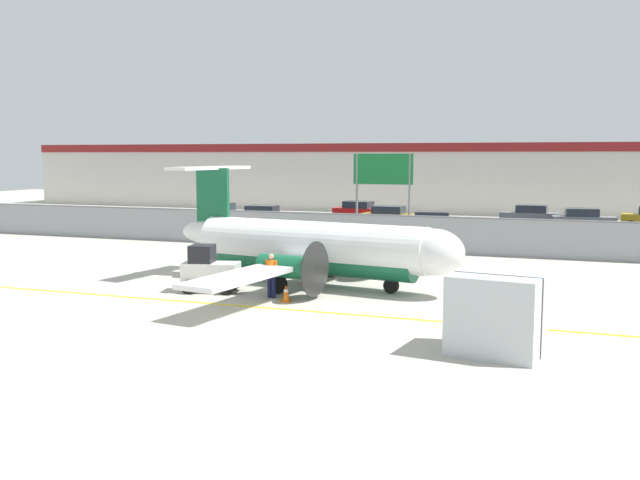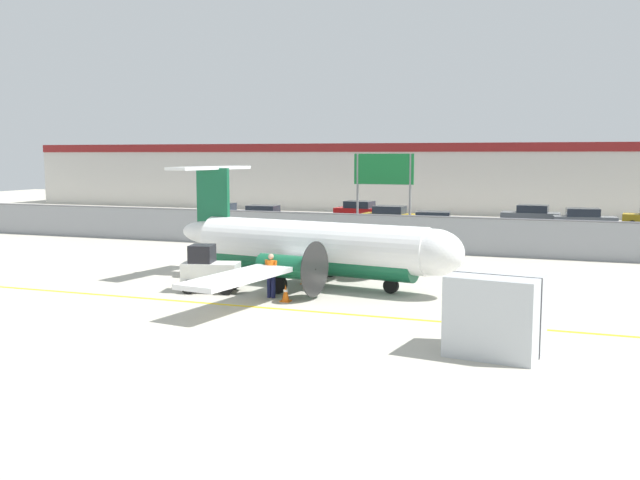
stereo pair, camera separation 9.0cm
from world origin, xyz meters
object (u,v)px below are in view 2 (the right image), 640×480
traffic_cone_near_right (286,293)px  traffic_cone_far_left (186,268)px  parked_car_2 (361,211)px  baggage_tug (210,271)px  parked_car_5 (531,216)px  highway_sign (384,177)px  parked_car_4 (431,224)px  commuter_airplane (317,248)px  parked_car_1 (265,216)px  traffic_cone_near_left (305,277)px  parked_car_0 (219,213)px  cargo_container (495,314)px  parked_car_6 (584,220)px  parked_car_3 (391,217)px  ground_crew_worker (271,273)px

traffic_cone_near_right → traffic_cone_far_left: same height
parked_car_2 → baggage_tug: bearing=-77.6°
parked_car_5 → highway_sign: highway_sign is taller
parked_car_4 → highway_sign: highway_sign is taller
commuter_airplane → parked_car_2: size_ratio=3.67×
parked_car_4 → parked_car_5: (5.86, 8.64, 0.00)m
baggage_tug → highway_sign: bearing=66.9°
parked_car_5 → traffic_cone_near_right: bearing=80.2°
parked_car_1 → highway_sign: 13.64m
commuter_airplane → highway_sign: bearing=101.9°
traffic_cone_near_left → parked_car_0: 26.74m
parked_car_1 → parked_car_2: (5.33, 7.09, 0.00)m
cargo_container → commuter_airplane: bearing=144.1°
parked_car_1 → parked_car_6: (22.34, 4.90, 0.00)m
parked_car_5 → parked_car_6: size_ratio=0.98×
traffic_cone_near_right → highway_sign: bearing=92.3°
traffic_cone_near_right → parked_car_3: parked_car_3 is taller
baggage_tug → parked_car_5: size_ratio=0.59×
commuter_airplane → cargo_container: 11.34m
highway_sign → parked_car_5: bearing=62.3°
traffic_cone_far_left → highway_sign: bearing=65.6°
traffic_cone_far_left → traffic_cone_near_left: bearing=-2.2°
commuter_airplane → parked_car_2: (-6.34, 27.78, -0.71)m
traffic_cone_near_left → parked_car_6: bearing=66.1°
traffic_cone_near_left → parked_car_5: parked_car_5 is taller
traffic_cone_near_right → parked_car_5: (6.93, 31.26, 0.58)m
highway_sign → ground_crew_worker: bearing=-90.4°
traffic_cone_far_left → parked_car_3: size_ratio=0.15×
parked_car_2 → parked_car_5: same height
baggage_tug → parked_car_4: baggage_tug is taller
parked_car_3 → cargo_container: bearing=-67.9°
traffic_cone_far_left → parked_car_2: bearing=89.7°
traffic_cone_far_left → parked_car_1: (-5.18, 20.23, 0.58)m
traffic_cone_far_left → parked_car_3: (3.82, 22.84, 0.58)m
highway_sign → baggage_tug: bearing=-100.3°
commuter_airplane → parked_car_0: (-16.17, 21.96, -0.71)m
baggage_tug → parked_car_1: bearing=96.3°
parked_car_5 → traffic_cone_near_left: bearing=77.4°
parked_car_5 → parked_car_4: bearing=58.6°
cargo_container → traffic_cone_near_right: (-8.08, 4.50, -0.79)m
ground_crew_worker → traffic_cone_far_left: (-5.71, 3.39, -0.64)m
traffic_cone_near_left → parked_car_5: bearing=74.7°
parked_car_0 → parked_car_6: 27.08m
cargo_container → parked_car_5: bearing=100.3°
traffic_cone_near_left → parked_car_2: parked_car_2 is taller
parked_car_0 → parked_car_1: (4.49, -1.27, 0.00)m
parked_car_1 → parked_car_5: same height
ground_crew_worker → parked_car_1: bearing=-143.1°
commuter_airplane → parked_car_4: (1.09, 19.20, -0.71)m
commuter_airplane → parked_car_6: bearing=76.4°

